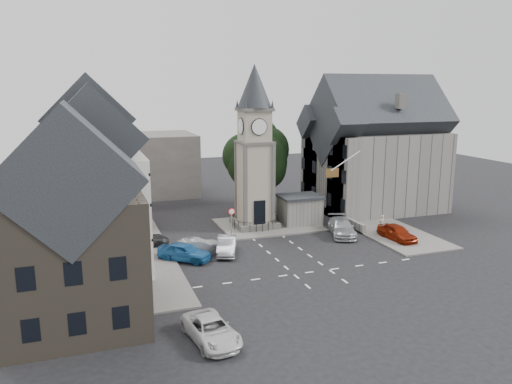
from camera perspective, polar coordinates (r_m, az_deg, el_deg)
name	(u,v)px	position (r m, az deg, el deg)	size (l,w,h in m)	color
ground	(284,251)	(44.02, 3.27, -6.70)	(120.00, 120.00, 0.00)	black
pavement_west	(132,244)	(46.77, -14.04, -5.83)	(6.00, 30.00, 0.14)	#595651
pavement_east	(357,216)	(56.09, 11.51, -2.76)	(6.00, 26.00, 0.14)	#595651
central_island	(268,225)	(51.64, 1.41, -3.78)	(10.00, 8.00, 0.16)	#595651
road_markings	(312,272)	(39.30, 6.38, -9.07)	(20.00, 8.00, 0.01)	silver
clock_tower	(255,148)	(49.56, -0.17, 5.05)	(4.86, 4.86, 16.25)	#4C4944
stone_shelter	(300,210)	(52.04, 5.02, -2.02)	(4.30, 3.30, 3.08)	slate
town_tree	(257,153)	(55.04, 0.10, 4.53)	(7.20, 7.20, 10.80)	black
warning_sign_post	(232,216)	(47.33, -2.81, -2.80)	(0.70, 0.19, 2.85)	black
terrace_pink	(89,160)	(55.01, -18.50, 3.50)	(8.10, 7.60, 12.80)	#BF838A
terrace_cream	(91,172)	(47.10, -18.30, 2.20)	(8.10, 7.60, 12.80)	beige
terrace_tudor	(94,194)	(39.29, -17.99, -0.19)	(8.10, 7.60, 12.00)	silver
building_sw_stone	(73,241)	(30.76, -20.21, -5.23)	(8.60, 7.60, 10.40)	#4B4338
backdrop_west	(117,166)	(67.38, -15.58, 2.89)	(20.00, 10.00, 8.00)	#4C4944
east_building	(373,156)	(59.29, 13.28, 4.05)	(14.40, 11.40, 12.60)	slate
east_boundary_wall	(326,211)	(56.36, 8.04, -2.16)	(0.40, 16.00, 0.90)	slate
flagpole	(346,161)	(49.36, 10.20, 3.52)	(3.68, 0.10, 2.74)	white
car_west_blue	(184,252)	(41.69, -8.18, -6.77)	(1.80, 4.48, 1.53)	#1A5793
car_west_silver	(197,247)	(42.97, -6.81, -6.23)	(1.52, 4.36, 1.44)	gray
car_west_grey	(144,240)	(45.86, -12.72, -5.39)	(2.09, 4.54, 1.26)	#29292B
car_island_silver	(227,245)	(43.09, -3.38, -6.10)	(1.53, 4.38, 1.44)	gray
car_island_east	(342,227)	(48.91, 9.76, -3.99)	(2.19, 5.39, 1.56)	#9DA1A5
car_east_red	(397,233)	(48.42, 15.81, -4.48)	(1.77, 4.39, 1.50)	maroon
van_sw_white	(211,330)	(29.11, -5.14, -15.45)	(2.21, 4.79, 1.33)	silver
pedestrian	(382,224)	(50.54, 14.16, -3.54)	(0.65, 0.43, 1.79)	#B9AA99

